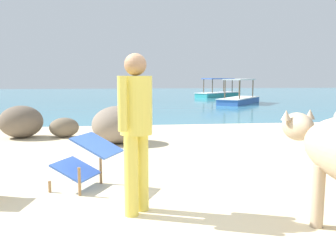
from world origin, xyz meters
TOP-DOWN VIEW (x-y plane):
  - sand_beach at (0.00, 0.00)m, footprint 18.00×14.00m
  - water_surface at (0.00, 22.00)m, footprint 60.00×36.00m
  - deck_chair_far at (-0.74, 1.05)m, footprint 0.92×0.81m
  - person_standing at (-0.16, 0.17)m, footprint 0.35×0.42m
  - shore_rock_large at (-0.39, 4.20)m, footprint 1.26×1.19m
  - shore_rock_medium at (-1.63, 5.14)m, footprint 0.75×0.59m
  - shore_rock_flat at (-2.59, 5.18)m, footprint 1.11×0.97m
  - boat_blue at (5.82, 15.14)m, footprint 3.14×3.63m
  - boat_teal at (6.37, 21.47)m, footprint 3.65×3.09m

SIDE VIEW (x-z plane):
  - water_surface at x=0.00m, z-range -0.01..0.01m
  - sand_beach at x=0.00m, z-range 0.00..0.04m
  - shore_rock_medium at x=-1.63m, z-range 0.04..0.49m
  - boat_blue at x=5.82m, z-range -0.35..0.94m
  - boat_teal at x=6.37m, z-range -0.35..0.94m
  - shore_rock_flat at x=-2.59m, z-range 0.04..0.78m
  - deck_chair_far at x=-0.74m, z-range 0.08..0.77m
  - shore_rock_large at x=-0.39m, z-range 0.04..0.82m
  - person_standing at x=-0.16m, z-range 0.18..1.80m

